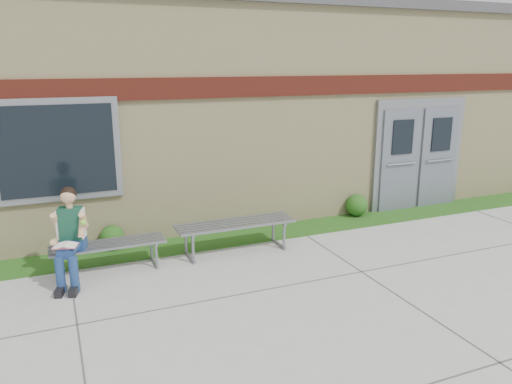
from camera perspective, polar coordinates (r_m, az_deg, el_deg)
name	(u,v)px	position (r m, az deg, el deg)	size (l,w,h in m)	color
ground	(320,298)	(6.78, 7.27, -11.94)	(80.00, 80.00, 0.00)	#9E9E99
grass_strip	(247,236)	(8.93, -1.03, -5.04)	(16.00, 0.80, 0.02)	#1D4C14
school_building	(192,103)	(11.66, -7.33, 10.03)	(16.20, 6.22, 4.20)	beige
bench_left	(109,249)	(7.74, -16.48, -6.32)	(1.66, 0.47, 0.43)	slate
bench_right	(235,229)	(8.13, -2.37, -4.24)	(1.94, 0.54, 0.50)	slate
girl	(70,235)	(7.40, -20.53, -4.64)	(0.55, 0.88, 1.35)	navy
shrub_mid	(112,237)	(8.58, -16.13, -4.99)	(0.40, 0.40, 0.40)	#1D4C14
shrub_east	(357,205)	(10.19, 11.43, -1.48)	(0.44, 0.44, 0.44)	#1D4C14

